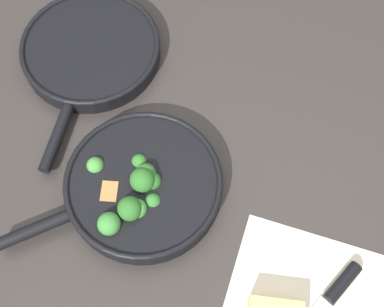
# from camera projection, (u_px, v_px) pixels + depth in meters

# --- Properties ---
(ground_plane) EXTENTS (14.00, 14.00, 0.00)m
(ground_plane) POSITION_uv_depth(u_px,v_px,m) (192.00, 257.00, 1.77)
(ground_plane) COLOR #51755B
(dining_table_red) EXTENTS (1.09, 1.04, 0.78)m
(dining_table_red) POSITION_uv_depth(u_px,v_px,m) (192.00, 175.00, 1.15)
(dining_table_red) COLOR #2D2826
(dining_table_red) RESTS_ON ground_plane
(skillet_broccoli) EXTENTS (0.38, 0.34, 0.08)m
(skillet_broccoli) POSITION_uv_depth(u_px,v_px,m) (141.00, 186.00, 1.01)
(skillet_broccoli) COLOR black
(skillet_broccoli) RESTS_ON dining_table_red
(skillet_eggs) EXTENTS (0.30, 0.45, 0.04)m
(skillet_eggs) POSITION_uv_depth(u_px,v_px,m) (90.00, 50.00, 1.15)
(skillet_eggs) COLOR black
(skillet_eggs) RESTS_ON dining_table_red
(grater_knife) EXTENTS (0.13, 0.22, 0.02)m
(grater_knife) POSITION_uv_depth(u_px,v_px,m) (329.00, 299.00, 0.94)
(grater_knife) COLOR silver
(grater_knife) RESTS_ON dining_table_red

